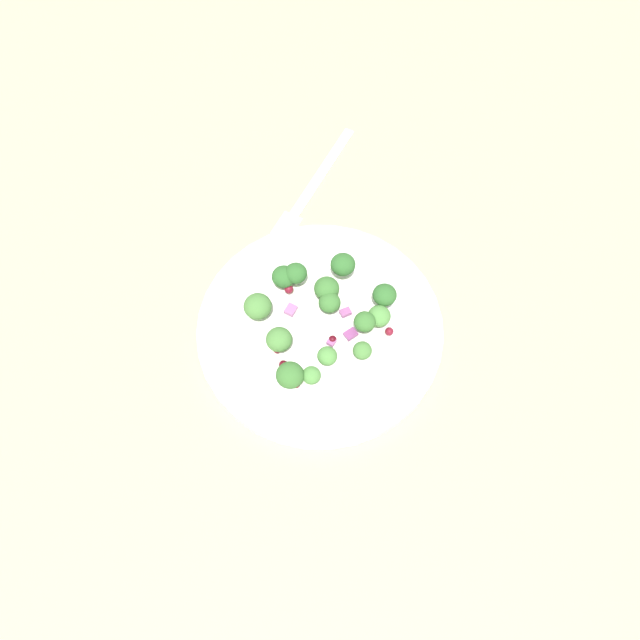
{
  "coord_description": "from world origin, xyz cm",
  "views": [
    {
      "loc": [
        30.65,
        -12.77,
        63.59
      ],
      "look_at": [
        2.89,
        1.21,
        2.7
      ],
      "focal_mm": 36.75,
      "sensor_mm": 36.0,
      "label": 1
    }
  ],
  "objects_px": {
    "broccoli_floret_0": "(258,307)",
    "plate": "(320,328)",
    "broccoli_floret_1": "(311,375)",
    "fork": "(312,188)",
    "broccoli_floret_2": "(365,322)"
  },
  "relations": [
    {
      "from": "broccoli_floret_1",
      "to": "broccoli_floret_0",
      "type": "bearing_deg",
      "value": -169.92
    },
    {
      "from": "broccoli_floret_1",
      "to": "fork",
      "type": "bearing_deg",
      "value": 153.62
    },
    {
      "from": "broccoli_floret_1",
      "to": "fork",
      "type": "xyz_separation_m",
      "value": [
        -0.23,
        0.11,
        -0.02
      ]
    },
    {
      "from": "plate",
      "to": "fork",
      "type": "relative_size",
      "value": 1.63
    },
    {
      "from": "plate",
      "to": "broccoli_floret_0",
      "type": "distance_m",
      "value": 0.07
    },
    {
      "from": "plate",
      "to": "broccoli_floret_1",
      "type": "height_order",
      "value": "broccoli_floret_1"
    },
    {
      "from": "broccoli_floret_0",
      "to": "plate",
      "type": "bearing_deg",
      "value": 51.69
    },
    {
      "from": "broccoli_floret_0",
      "to": "fork",
      "type": "relative_size",
      "value": 0.19
    },
    {
      "from": "plate",
      "to": "fork",
      "type": "height_order",
      "value": "plate"
    },
    {
      "from": "broccoli_floret_0",
      "to": "broccoli_floret_2",
      "type": "relative_size",
      "value": 1.3
    },
    {
      "from": "plate",
      "to": "broccoli_floret_2",
      "type": "xyz_separation_m",
      "value": [
        0.03,
        0.04,
        0.02
      ]
    },
    {
      "from": "broccoli_floret_2",
      "to": "fork",
      "type": "height_order",
      "value": "broccoli_floret_2"
    },
    {
      "from": "broccoli_floret_0",
      "to": "broccoli_floret_1",
      "type": "relative_size",
      "value": 1.54
    },
    {
      "from": "broccoli_floret_1",
      "to": "plate",
      "type": "bearing_deg",
      "value": 145.35
    },
    {
      "from": "broccoli_floret_0",
      "to": "broccoli_floret_2",
      "type": "distance_m",
      "value": 0.11
    }
  ]
}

